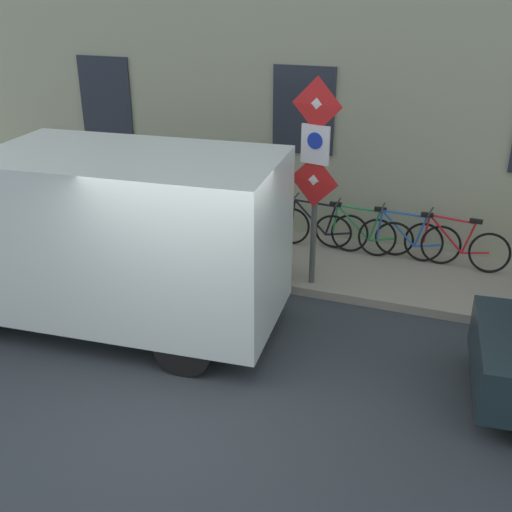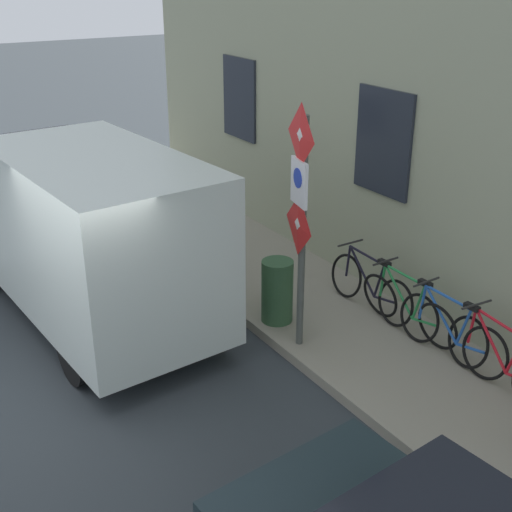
{
  "view_description": "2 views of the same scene",
  "coord_description": "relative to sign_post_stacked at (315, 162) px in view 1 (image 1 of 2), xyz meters",
  "views": [
    {
      "loc": [
        -5.29,
        -2.9,
        4.53
      ],
      "look_at": [
        2.13,
        -0.2,
        0.94
      ],
      "focal_mm": 43.2,
      "sensor_mm": 36.0,
      "label": 1
    },
    {
      "loc": [
        -1.43,
        -6.97,
        4.75
      ],
      "look_at": [
        2.89,
        -0.09,
        1.21
      ],
      "focal_mm": 47.27,
      "sensor_mm": 36.0,
      "label": 2
    }
  ],
  "objects": [
    {
      "name": "litter_bin",
      "position": [
        0.15,
        0.67,
        -1.51
      ],
      "size": [
        0.44,
        0.44,
        0.9
      ],
      "primitive_type": "cylinder",
      "color": "#2D5133",
      "rests_on": "sidewalk_slab"
    },
    {
      "name": "ground_plane",
      "position": [
        -3.1,
        0.75,
        -2.1
      ],
      "size": [
        80.0,
        80.0,
        0.0
      ],
      "primitive_type": "plane",
      "color": "#2C3236"
    },
    {
      "name": "sign_post_stacked",
      "position": [
        0.0,
        0.0,
        0.0
      ],
      "size": [
        0.2,
        0.55,
        3.04
      ],
      "color": "#474C47",
      "rests_on": "sidewalk_slab"
    },
    {
      "name": "sidewalk_slab",
      "position": [
        0.9,
        0.75,
        -2.03
      ],
      "size": [
        2.2,
        16.45,
        0.14
      ],
      "primitive_type": "cube",
      "color": "gray",
      "rests_on": "ground_plane"
    },
    {
      "name": "bicycle_red",
      "position": [
        1.45,
        -2.06,
        -1.59
      ],
      "size": [
        0.46,
        1.72,
        0.89
      ],
      "rotation": [
        0.0,
        0.0,
        1.49
      ],
      "color": "black",
      "rests_on": "sidewalk_slab"
    },
    {
      "name": "bicycle_black",
      "position": [
        1.45,
        0.23,
        -1.59
      ],
      "size": [
        0.46,
        1.71,
        0.89
      ],
      "rotation": [
        0.0,
        0.0,
        1.58
      ],
      "color": "black",
      "rests_on": "sidewalk_slab"
    },
    {
      "name": "building_facade",
      "position": [
        2.34,
        0.75,
        1.69
      ],
      "size": [
        0.75,
        14.45,
        7.57
      ],
      "color": "#979C7F",
      "rests_on": "ground_plane"
    },
    {
      "name": "bicycle_blue",
      "position": [
        1.45,
        -1.3,
        -1.59
      ],
      "size": [
        0.46,
        1.71,
        0.89
      ],
      "rotation": [
        0.0,
        0.0,
        1.61
      ],
      "color": "black",
      "rests_on": "sidewalk_slab"
    },
    {
      "name": "delivery_van",
      "position": [
        -1.9,
        2.51,
        -0.76
      ],
      "size": [
        2.4,
        5.47,
        2.5
      ],
      "rotation": [
        0.0,
        0.0,
        1.65
      ],
      "color": "silver",
      "rests_on": "ground_plane"
    },
    {
      "name": "bicycle_green",
      "position": [
        1.45,
        -0.53,
        -1.59
      ],
      "size": [
        0.46,
        1.71,
        0.89
      ],
      "rotation": [
        0.0,
        0.0,
        1.61
      ],
      "color": "black",
      "rests_on": "sidewalk_slab"
    }
  ]
}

